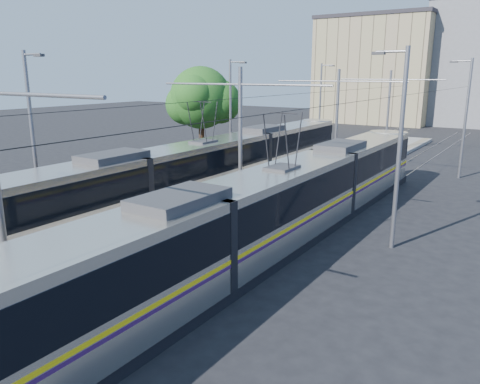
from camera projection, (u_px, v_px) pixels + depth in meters
The scene contains 12 objects.
ground at pixel (118, 273), 16.89m from camera, with size 160.00×160.00×0.00m, color black.
platform at pixel (316, 181), 30.59m from camera, with size 4.00×50.00×0.30m, color gray.
tactile_strip_left at pixel (296, 176), 31.33m from camera, with size 0.70×50.00×0.01m, color gray.
tactile_strip_right at pixel (337, 182), 29.78m from camera, with size 0.70×50.00×0.01m, color gray.
rails at pixel (316, 183), 30.62m from camera, with size 8.71×70.00×0.03m.
tram_left at pixel (204, 171), 26.25m from camera, with size 2.43×32.39×5.50m.
tram_right at pixel (281, 203), 19.01m from camera, with size 2.43×31.05×5.50m.
catenary at pixel (299, 117), 27.22m from camera, with size 9.20×70.00×7.00m.
street_lamps at pixel (342, 115), 32.83m from camera, with size 15.18×38.22×8.00m.
shelter at pixel (308, 171), 27.10m from camera, with size 0.71×1.09×2.32m.
tree at pixel (206, 99), 35.70m from camera, with size 5.21×4.82×7.57m.
building_left at pixel (378, 70), 68.88m from camera, with size 16.32×12.24×15.08m.
Camera 1 is at (12.32, -10.62, 6.97)m, focal length 35.00 mm.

